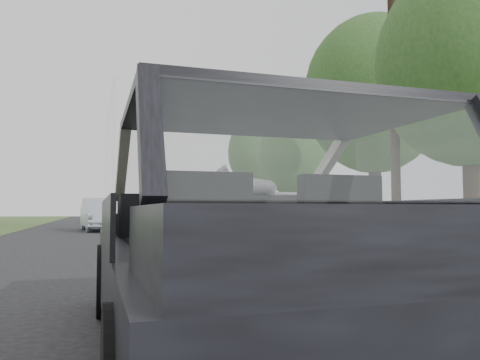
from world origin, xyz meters
TOP-DOWN VIEW (x-y plane):
  - ground at (0.00, 0.00)m, footprint 140.00×140.00m
  - subject_car at (0.00, 0.00)m, footprint 1.80×4.00m
  - dashboard at (0.00, 0.62)m, footprint 1.58×0.45m
  - driver_seat at (-0.40, -0.29)m, footprint 0.50×0.72m
  - passenger_seat at (0.40, -0.29)m, footprint 0.50×0.72m
  - steering_wheel at (-0.40, 0.33)m, footprint 0.36×0.36m
  - cat at (0.21, 0.64)m, footprint 0.54×0.19m
  - guardrail at (4.30, 10.00)m, footprint 0.05×90.00m
  - other_car at (-0.64, 18.38)m, footprint 2.13×4.48m
  - highway_sign at (5.35, 20.67)m, footprint 0.49×0.94m
  - utility_pole at (7.99, 9.60)m, footprint 0.31×0.31m
  - tree_0 at (8.89, 7.42)m, footprint 6.71×6.71m
  - tree_1 at (10.88, 15.11)m, footprint 7.79×7.79m
  - tree_2 at (10.81, 23.75)m, footprint 4.37×4.37m
  - tree_3 at (12.31, 33.46)m, footprint 5.98×5.98m

SIDE VIEW (x-z plane):
  - ground at x=0.00m, z-range 0.00..0.00m
  - guardrail at x=4.30m, z-range 0.42..0.74m
  - other_car at x=-0.64m, z-range 0.00..1.43m
  - subject_car at x=0.00m, z-range 0.00..1.45m
  - dashboard at x=0.00m, z-range 0.70..1.00m
  - driver_seat at x=-0.40m, z-range 0.67..1.09m
  - passenger_seat at x=0.40m, z-range 0.67..1.09m
  - steering_wheel at x=-0.40m, z-range 0.90..0.94m
  - cat at x=0.21m, z-range 0.96..1.20m
  - highway_sign at x=5.35m, z-range 0.00..2.46m
  - tree_2 at x=10.81m, z-range 0.00..6.57m
  - tree_0 at x=8.89m, z-range 0.00..7.67m
  - tree_3 at x=12.31m, z-range 0.00..8.72m
  - utility_pole at x=7.99m, z-range 0.00..9.02m
  - tree_1 at x=10.88m, z-range 0.00..9.37m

